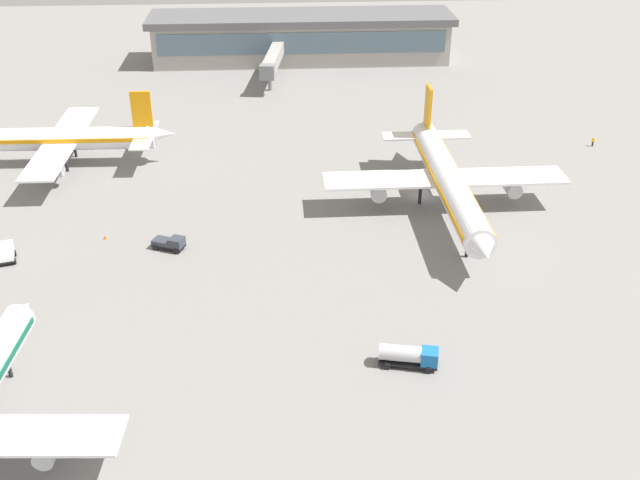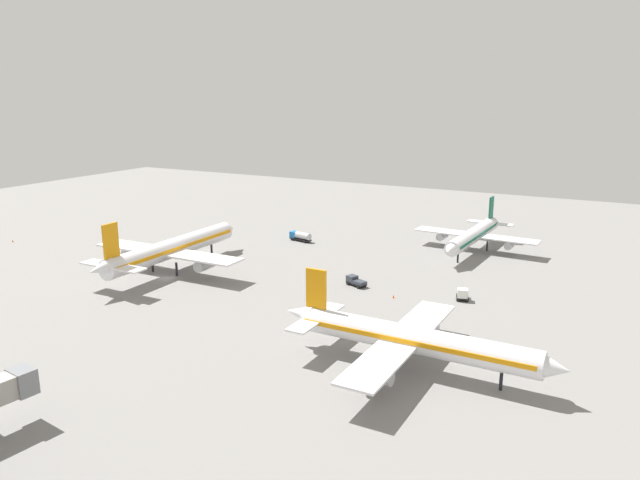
% 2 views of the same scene
% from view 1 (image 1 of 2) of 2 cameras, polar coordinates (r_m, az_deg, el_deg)
% --- Properties ---
extents(ground, '(288.00, 288.00, 0.00)m').
position_cam_1_polar(ground, '(120.21, 7.65, 3.33)').
color(ground, gray).
extents(terminal_building, '(72.87, 16.61, 11.01)m').
position_cam_1_polar(terminal_building, '(189.88, -1.42, 15.06)').
color(terminal_building, '#9E9993').
rests_on(terminal_building, ground).
extents(airplane_at_gate, '(36.56, 45.75, 13.95)m').
position_cam_1_polar(airplane_at_gate, '(113.99, 9.57, 4.51)').
color(airplane_at_gate, white).
rests_on(airplane_at_gate, ground).
extents(airplane_distant, '(41.55, 33.22, 12.67)m').
position_cam_1_polar(airplane_distant, '(136.30, -19.42, 7.19)').
color(airplane_distant, white).
rests_on(airplane_distant, ground).
extents(pushback_tractor, '(4.79, 3.52, 1.90)m').
position_cam_1_polar(pushback_tractor, '(105.74, -11.22, -0.21)').
color(pushback_tractor, black).
rests_on(pushback_tractor, ground).
extents(baggage_tug, '(2.93, 3.59, 2.30)m').
position_cam_1_polar(baggage_tug, '(109.46, -22.57, -0.87)').
color(baggage_tug, black).
rests_on(baggage_tug, ground).
extents(fuel_truck, '(6.56, 3.25, 2.50)m').
position_cam_1_polar(fuel_truck, '(82.77, 6.67, -8.64)').
color(fuel_truck, black).
rests_on(fuel_truck, ground).
extents(ground_crew_worker, '(0.56, 0.48, 1.67)m').
position_cam_1_polar(ground_crew_worker, '(146.24, 19.88, 6.98)').
color(ground_crew_worker, '#1E2338').
rests_on(ground_crew_worker, ground).
extents(jet_bridge, '(5.67, 21.42, 6.74)m').
position_cam_1_polar(jet_bridge, '(172.00, -3.59, 13.35)').
color(jet_bridge, '#9E9993').
rests_on(jet_bridge, ground).
extents(safety_cone_near_gate, '(0.44, 0.44, 0.60)m').
position_cam_1_polar(safety_cone_near_gate, '(110.77, -15.90, 0.22)').
color(safety_cone_near_gate, '#EA590C').
rests_on(safety_cone_near_gate, ground).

